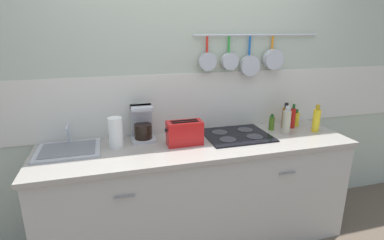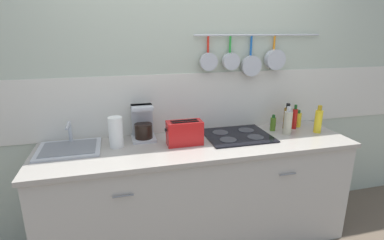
# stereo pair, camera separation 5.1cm
# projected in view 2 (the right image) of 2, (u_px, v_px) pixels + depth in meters

# --- Properties ---
(ground_plane) EXTENTS (12.00, 12.00, 0.00)m
(ground_plane) POSITION_uv_depth(u_px,v_px,m) (198.00, 238.00, 2.64)
(ground_plane) COLOR brown
(wall_back) EXTENTS (7.20, 0.15, 2.60)m
(wall_back) POSITION_uv_depth(u_px,v_px,m) (188.00, 88.00, 2.61)
(wall_back) COLOR #B2BCA8
(wall_back) RESTS_ON ground_plane
(cabinet_base) EXTENTS (2.46, 0.64, 0.86)m
(cabinet_base) POSITION_uv_depth(u_px,v_px,m) (199.00, 195.00, 2.52)
(cabinet_base) COLOR #B7B2A8
(cabinet_base) RESTS_ON ground_plane
(countertop) EXTENTS (2.50, 0.66, 0.03)m
(countertop) POSITION_uv_depth(u_px,v_px,m) (199.00, 146.00, 2.39)
(countertop) COLOR #A59E93
(countertop) RESTS_ON cabinet_base
(sink_basin) EXTENTS (0.46, 0.38, 0.18)m
(sink_basin) POSITION_uv_depth(u_px,v_px,m) (69.00, 148.00, 2.26)
(sink_basin) COLOR #B7BABF
(sink_basin) RESTS_ON countertop
(paper_towel_roll) EXTENTS (0.11, 0.11, 0.24)m
(paper_towel_roll) POSITION_uv_depth(u_px,v_px,m) (116.00, 132.00, 2.28)
(paper_towel_roll) COLOR white
(paper_towel_roll) RESTS_ON countertop
(coffee_maker) EXTENTS (0.19, 0.21, 0.28)m
(coffee_maker) POSITION_uv_depth(u_px,v_px,m) (143.00, 125.00, 2.46)
(coffee_maker) COLOR #B7BABF
(coffee_maker) RESTS_ON countertop
(toaster) EXTENTS (0.30, 0.13, 0.19)m
(toaster) POSITION_uv_depth(u_px,v_px,m) (185.00, 133.00, 2.34)
(toaster) COLOR red
(toaster) RESTS_ON countertop
(cooktop) EXTENTS (0.54, 0.46, 0.01)m
(cooktop) POSITION_uv_depth(u_px,v_px,m) (238.00, 135.00, 2.55)
(cooktop) COLOR black
(cooktop) RESTS_ON countertop
(bottle_olive_oil) EXTENTS (0.05, 0.05, 0.15)m
(bottle_olive_oil) POSITION_uv_depth(u_px,v_px,m) (273.00, 124.00, 2.67)
(bottle_olive_oil) COLOR #4C721E
(bottle_olive_oil) RESTS_ON countertop
(bottle_hot_sauce) EXTENTS (0.07, 0.07, 0.24)m
(bottle_hot_sauce) POSITION_uv_depth(u_px,v_px,m) (288.00, 122.00, 2.57)
(bottle_hot_sauce) COLOR #BFB799
(bottle_hot_sauce) RESTS_ON countertop
(bottle_cooking_wine) EXTENTS (0.06, 0.06, 0.24)m
(bottle_cooking_wine) POSITION_uv_depth(u_px,v_px,m) (287.00, 118.00, 2.71)
(bottle_cooking_wine) COLOR #8C5919
(bottle_cooking_wine) RESTS_ON countertop
(bottle_vinegar) EXTENTS (0.04, 0.04, 0.22)m
(bottle_vinegar) POSITION_uv_depth(u_px,v_px,m) (295.00, 118.00, 2.71)
(bottle_vinegar) COLOR red
(bottle_vinegar) RESTS_ON countertop
(bottle_sesame_oil) EXTENTS (0.06, 0.06, 0.16)m
(bottle_sesame_oil) POSITION_uv_depth(u_px,v_px,m) (298.00, 119.00, 2.78)
(bottle_sesame_oil) COLOR yellow
(bottle_sesame_oil) RESTS_ON countertop
(bottle_dish_soap) EXTENTS (0.06, 0.06, 0.24)m
(bottle_dish_soap) POSITION_uv_depth(u_px,v_px,m) (318.00, 121.00, 2.61)
(bottle_dish_soap) COLOR yellow
(bottle_dish_soap) RESTS_ON countertop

